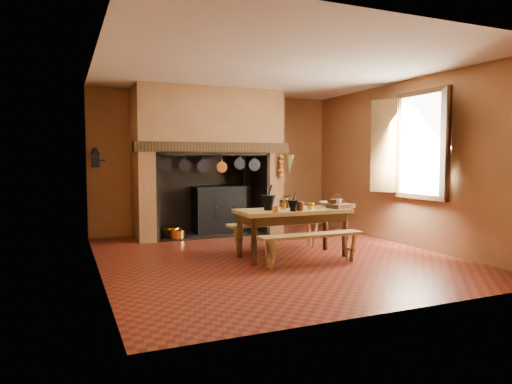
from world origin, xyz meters
TOP-DOWN VIEW (x-y plane):
  - floor at (0.00, 0.00)m, footprint 5.50×5.50m
  - ceiling at (0.00, 0.00)m, footprint 5.50×5.50m
  - back_wall at (0.00, 2.75)m, footprint 5.00×0.02m
  - wall_left at (-2.50, 0.00)m, footprint 0.02×5.50m
  - wall_right at (2.50, 0.00)m, footprint 0.02×5.50m
  - wall_front at (0.00, -2.75)m, footprint 5.00×0.02m
  - chimney_breast at (-0.30, 2.31)m, footprint 2.95×0.96m
  - iron_range at (-0.04, 2.45)m, footprint 1.12×0.55m
  - hearth_pans at (-1.05, 2.22)m, footprint 0.51×0.62m
  - hanging_pans at (-0.34, 1.81)m, footprint 1.92×0.29m
  - onion_string at (1.00, 1.79)m, footprint 0.12×0.10m
  - herb_bunch at (1.18, 1.79)m, footprint 0.20×0.20m
  - window at (2.35, -0.40)m, footprint 0.39×1.75m
  - wall_coffee_mill at (-2.42, 1.55)m, footprint 0.23×0.16m
  - work_table at (0.24, -0.16)m, footprint 1.67×0.74m
  - bench_front at (0.24, -0.72)m, footprint 1.55×0.27m
  - bench_back at (0.24, 0.40)m, footprint 1.62×0.28m
  - mortar_large at (-0.16, -0.16)m, footprint 0.22×0.22m
  - mortar_small at (0.11, -0.42)m, footprint 0.16×0.16m
  - coffee_grinder at (0.21, 0.03)m, footprint 0.17×0.13m
  - brass_mug_a at (-0.19, -0.46)m, footprint 0.08×0.08m
  - brass_mug_b at (0.10, -0.12)m, footprint 0.11×0.11m
  - mixing_bowl at (0.98, -0.02)m, footprint 0.33×0.33m
  - stoneware_crock at (0.24, -0.40)m, footprint 0.13×0.13m
  - glass_jar at (0.96, -0.30)m, footprint 0.08×0.08m
  - wicker_basket at (0.98, -0.19)m, footprint 0.25×0.20m
  - wooden_tray at (0.98, -0.32)m, footprint 0.42×0.34m
  - brass_cup at (0.47, -0.29)m, footprint 0.13×0.13m

SIDE VIEW (x-z plane):
  - floor at x=0.00m, z-range 0.00..0.00m
  - hearth_pans at x=-1.05m, z-range -0.01..0.19m
  - bench_front at x=0.24m, z-range 0.11..0.54m
  - bench_back at x=0.24m, z-range 0.11..0.57m
  - iron_range at x=-0.04m, z-range -0.32..1.28m
  - work_table at x=0.24m, z-range 0.25..0.97m
  - wooden_tray at x=0.98m, z-range 0.72..0.79m
  - mixing_bowl at x=0.98m, z-range 0.72..0.80m
  - brass_mug_a at x=-0.19m, z-range 0.72..0.81m
  - brass_mug_b at x=0.10m, z-range 0.72..0.82m
  - brass_cup at x=0.47m, z-range 0.72..0.82m
  - stoneware_crock at x=0.24m, z-range 0.72..0.86m
  - wicker_basket at x=0.98m, z-range 0.69..0.90m
  - glass_jar at x=0.96m, z-range 0.72..0.87m
  - coffee_grinder at x=0.21m, z-range 0.70..0.90m
  - mortar_small at x=0.11m, z-range 0.68..0.95m
  - mortar_large at x=-0.16m, z-range 0.66..1.04m
  - onion_string at x=1.00m, z-range 1.10..1.56m
  - hanging_pans at x=-0.34m, z-range 1.23..1.50m
  - herb_bunch at x=1.18m, z-range 1.21..1.56m
  - back_wall at x=0.00m, z-range 0.00..2.80m
  - wall_left at x=-2.50m, z-range 0.00..2.80m
  - wall_right at x=2.50m, z-range 0.00..2.80m
  - wall_front at x=0.00m, z-range 0.00..2.80m
  - wall_coffee_mill at x=-2.42m, z-range 1.36..1.67m
  - window at x=2.35m, z-range 0.82..2.58m
  - chimney_breast at x=-0.30m, z-range 0.41..3.21m
  - ceiling at x=0.00m, z-range 2.80..2.80m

